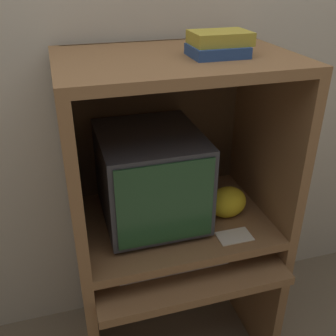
# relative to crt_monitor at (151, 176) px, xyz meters

# --- Properties ---
(wall_back) EXTENTS (6.00, 0.06, 2.60)m
(wall_back) POSITION_rel_crt_monitor_xyz_m (0.09, 0.32, 0.36)
(wall_back) COLOR beige
(wall_back) RESTS_ON ground_plane
(desk_base) EXTENTS (0.83, 0.65, 0.63)m
(desk_base) POSITION_rel_crt_monitor_xyz_m (0.09, -0.07, -0.54)
(desk_base) COLOR brown
(desk_base) RESTS_ON ground_plane
(desk_monitor_shelf) EXTENTS (0.83, 0.58, 0.11)m
(desk_monitor_shelf) POSITION_rel_crt_monitor_xyz_m (0.09, -0.03, -0.22)
(desk_monitor_shelf) COLOR brown
(desk_monitor_shelf) RESTS_ON desk_base
(hutch_upper) EXTENTS (0.83, 0.58, 0.67)m
(hutch_upper) POSITION_rel_crt_monitor_xyz_m (0.09, 0.01, 0.23)
(hutch_upper) COLOR brown
(hutch_upper) RESTS_ON desk_monitor_shelf
(crt_monitor) EXTENTS (0.39, 0.44, 0.38)m
(crt_monitor) POSITION_rel_crt_monitor_xyz_m (0.00, 0.00, 0.00)
(crt_monitor) COLOR #333338
(crt_monitor) RESTS_ON desk_monitor_shelf
(keyboard) EXTENTS (0.44, 0.15, 0.03)m
(keyboard) POSITION_rel_crt_monitor_xyz_m (0.03, -0.17, -0.30)
(keyboard) COLOR beige
(keyboard) RESTS_ON desk_base
(mouse) EXTENTS (0.06, 0.04, 0.03)m
(mouse) POSITION_rel_crt_monitor_xyz_m (0.31, -0.16, -0.30)
(mouse) COLOR #28282B
(mouse) RESTS_ON desk_base
(snack_bag) EXTENTS (0.16, 0.12, 0.13)m
(snack_bag) POSITION_rel_crt_monitor_xyz_m (0.31, -0.08, -0.13)
(snack_bag) COLOR gold
(snack_bag) RESTS_ON desk_monitor_shelf
(book_stack) EXTENTS (0.20, 0.15, 0.08)m
(book_stack) POSITION_rel_crt_monitor_xyz_m (0.22, -0.08, 0.51)
(book_stack) COLOR navy
(book_stack) RESTS_ON hutch_upper
(paper_card) EXTENTS (0.13, 0.09, 0.00)m
(paper_card) POSITION_rel_crt_monitor_xyz_m (0.28, -0.22, -0.19)
(paper_card) COLOR beige
(paper_card) RESTS_ON desk_monitor_shelf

